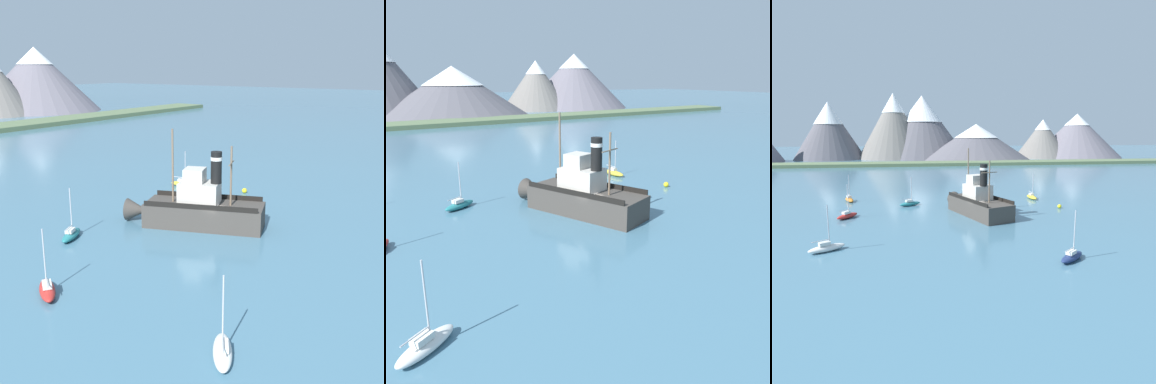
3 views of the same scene
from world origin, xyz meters
TOP-DOWN VIEW (x-y plane):
  - ground_plane at (0.00, 0.00)m, footprint 600.00×600.00m
  - old_tugboat at (0.59, 1.73)m, footprint 8.36×14.66m
  - sailboat_yellow at (13.04, 12.59)m, footprint 1.40×3.88m
  - sailboat_white at (-17.87, -12.35)m, footprint 3.80×2.97m
  - sailboat_teal at (-9.54, 9.52)m, footprint 3.88×2.72m
  - sailboat_red at (-18.44, 2.03)m, footprint 3.07×3.75m
  - mooring_buoy at (14.81, 4.11)m, footprint 0.65×0.65m

SIDE VIEW (x-z plane):
  - ground_plane at x=0.00m, z-range 0.00..0.00m
  - mooring_buoy at x=14.81m, z-range 0.00..0.65m
  - sailboat_yellow at x=13.04m, z-range -2.02..2.88m
  - sailboat_white at x=-17.87m, z-range -2.02..2.88m
  - sailboat_teal at x=-9.54m, z-range -2.02..2.88m
  - sailboat_red at x=-18.44m, z-range -2.02..2.88m
  - old_tugboat at x=0.59m, z-range -3.12..6.78m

